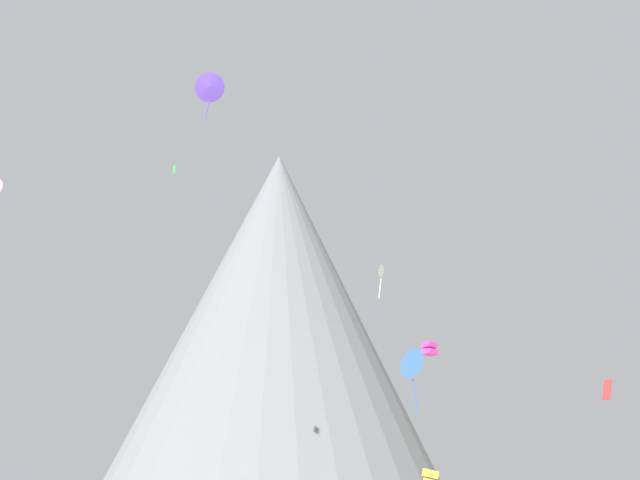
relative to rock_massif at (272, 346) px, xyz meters
name	(u,v)px	position (x,y,z in m)	size (l,w,h in m)	color
rock_massif	(272,346)	(0.00, 0.00, 0.00)	(78.74, 78.74, 66.68)	slate
kite_magenta_mid	(430,349)	(16.94, -52.27, -10.97)	(1.61, 1.60, 1.30)	#D1339E
kite_indigo_high	(209,87)	(-3.59, -75.95, 4.77)	(2.43, 1.17, 3.89)	#5138B2
kite_green_high	(174,169)	(-9.67, -51.91, 8.35)	(0.40, 0.72, 1.12)	green
kite_white_high	(380,271)	(11.60, -56.80, -4.30)	(1.10, 1.38, 3.46)	white
kite_gold_low	(430,479)	(12.82, -74.01, -24.58)	(1.35, 1.28, 3.64)	gold
kite_blue_mid	(413,364)	(13.01, -66.53, -15.18)	(2.15, 2.47, 5.41)	blue
kite_red_low	(607,390)	(23.65, -79.96, -19.24)	(0.64, 0.63, 1.41)	red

